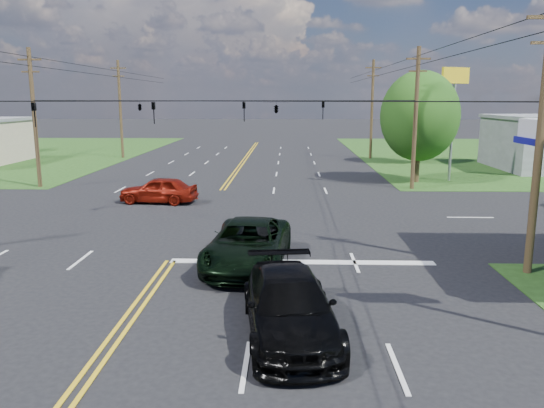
{
  "coord_description": "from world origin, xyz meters",
  "views": [
    {
      "loc": [
        4.46,
        -15.3,
        6.09
      ],
      "look_at": [
        3.81,
        6.0,
        1.86
      ],
      "focal_mm": 35.0,
      "sensor_mm": 36.0,
      "label": 1
    }
  ],
  "objects_px": {
    "pickup_dkgreen": "(248,244)",
    "suv_black": "(289,306)",
    "pole_se": "(541,134)",
    "pole_ne": "(415,117)",
    "pole_right_far": "(372,108)",
    "tree_right_a": "(420,116)",
    "tree_right_b": "(415,119)",
    "pole_nw": "(34,116)",
    "pole_left_far": "(120,108)"
  },
  "relations": [
    {
      "from": "pickup_dkgreen",
      "to": "suv_black",
      "type": "height_order",
      "value": "pickup_dkgreen"
    },
    {
      "from": "pole_se",
      "to": "pole_ne",
      "type": "distance_m",
      "value": 18.0
    },
    {
      "from": "pole_ne",
      "to": "pole_right_far",
      "type": "distance_m",
      "value": 19.0
    },
    {
      "from": "tree_right_a",
      "to": "pole_ne",
      "type": "bearing_deg",
      "value": -108.43
    },
    {
      "from": "pole_right_far",
      "to": "tree_right_a",
      "type": "xyz_separation_m",
      "value": [
        1.0,
        -16.0,
        -0.3
      ]
    },
    {
      "from": "pole_ne",
      "to": "tree_right_b",
      "type": "xyz_separation_m",
      "value": [
        3.5,
        15.0,
        -0.7
      ]
    },
    {
      "from": "tree_right_b",
      "to": "pickup_dkgreen",
      "type": "relative_size",
      "value": 1.17
    },
    {
      "from": "pole_nw",
      "to": "pole_left_far",
      "type": "relative_size",
      "value": 0.95
    },
    {
      "from": "tree_right_b",
      "to": "pickup_dkgreen",
      "type": "xyz_separation_m",
      "value": [
        -13.5,
        -32.5,
        -3.38
      ]
    },
    {
      "from": "pole_nw",
      "to": "pole_ne",
      "type": "xyz_separation_m",
      "value": [
        26.0,
        0.0,
        0.0
      ]
    },
    {
      "from": "pole_se",
      "to": "pole_left_far",
      "type": "xyz_separation_m",
      "value": [
        -26.0,
        37.0,
        0.25
      ]
    },
    {
      "from": "tree_right_a",
      "to": "tree_right_b",
      "type": "distance_m",
      "value": 12.27
    },
    {
      "from": "tree_right_b",
      "to": "pole_left_far",
      "type": "bearing_deg",
      "value": 172.28
    },
    {
      "from": "pole_right_far",
      "to": "tree_right_b",
      "type": "bearing_deg",
      "value": -48.81
    },
    {
      "from": "pole_se",
      "to": "pickup_dkgreen",
      "type": "height_order",
      "value": "pole_se"
    },
    {
      "from": "pole_left_far",
      "to": "tree_right_b",
      "type": "relative_size",
      "value": 1.41
    },
    {
      "from": "tree_right_b",
      "to": "pole_se",
      "type": "bearing_deg",
      "value": -96.05
    },
    {
      "from": "pole_right_far",
      "to": "pole_se",
      "type": "bearing_deg",
      "value": -90.0
    },
    {
      "from": "pole_ne",
      "to": "pole_nw",
      "type": "bearing_deg",
      "value": 180.0
    },
    {
      "from": "pole_nw",
      "to": "pole_left_far",
      "type": "distance_m",
      "value": 19.0
    },
    {
      "from": "tree_right_a",
      "to": "pickup_dkgreen",
      "type": "distance_m",
      "value": 23.61
    },
    {
      "from": "pickup_dkgreen",
      "to": "suv_black",
      "type": "relative_size",
      "value": 1.09
    },
    {
      "from": "pole_nw",
      "to": "pole_ne",
      "type": "relative_size",
      "value": 1.0
    },
    {
      "from": "pole_ne",
      "to": "tree_right_a",
      "type": "xyz_separation_m",
      "value": [
        1.0,
        3.0,
        -0.05
      ]
    },
    {
      "from": "suv_black",
      "to": "pole_nw",
      "type": "bearing_deg",
      "value": 119.94
    },
    {
      "from": "pole_right_far",
      "to": "pickup_dkgreen",
      "type": "distance_m",
      "value": 38.09
    },
    {
      "from": "pole_se",
      "to": "pole_left_far",
      "type": "bearing_deg",
      "value": 125.1
    },
    {
      "from": "pole_se",
      "to": "pole_left_far",
      "type": "height_order",
      "value": "pole_left_far"
    },
    {
      "from": "pole_right_far",
      "to": "pole_left_far",
      "type": "bearing_deg",
      "value": 180.0
    },
    {
      "from": "pole_nw",
      "to": "pole_right_far",
      "type": "relative_size",
      "value": 0.95
    },
    {
      "from": "pole_se",
      "to": "pickup_dkgreen",
      "type": "bearing_deg",
      "value": 177.14
    },
    {
      "from": "pole_nw",
      "to": "pole_se",
      "type": "bearing_deg",
      "value": -34.7
    },
    {
      "from": "pole_ne",
      "to": "pole_right_far",
      "type": "xyz_separation_m",
      "value": [
        0.0,
        19.0,
        0.25
      ]
    },
    {
      "from": "tree_right_a",
      "to": "tree_right_b",
      "type": "xyz_separation_m",
      "value": [
        2.5,
        12.0,
        -0.65
      ]
    },
    {
      "from": "pole_nw",
      "to": "pole_ne",
      "type": "height_order",
      "value": "same"
    },
    {
      "from": "pole_right_far",
      "to": "tree_right_b",
      "type": "xyz_separation_m",
      "value": [
        3.5,
        -4.0,
        -0.95
      ]
    },
    {
      "from": "tree_right_a",
      "to": "suv_black",
      "type": "relative_size",
      "value": 1.47
    },
    {
      "from": "pole_left_far",
      "to": "pole_right_far",
      "type": "relative_size",
      "value": 1.0
    },
    {
      "from": "pole_nw",
      "to": "suv_black",
      "type": "bearing_deg",
      "value": -53.08
    },
    {
      "from": "pole_ne",
      "to": "tree_right_a",
      "type": "distance_m",
      "value": 3.16
    },
    {
      "from": "suv_black",
      "to": "pickup_dkgreen",
      "type": "bearing_deg",
      "value": 97.63
    },
    {
      "from": "pole_se",
      "to": "pole_left_far",
      "type": "distance_m",
      "value": 45.22
    },
    {
      "from": "pole_nw",
      "to": "tree_right_b",
      "type": "bearing_deg",
      "value": 26.95
    },
    {
      "from": "pole_right_far",
      "to": "pickup_dkgreen",
      "type": "bearing_deg",
      "value": -105.32
    },
    {
      "from": "pole_se",
      "to": "tree_right_b",
      "type": "height_order",
      "value": "pole_se"
    },
    {
      "from": "pole_se",
      "to": "pole_right_far",
      "type": "relative_size",
      "value": 0.95
    },
    {
      "from": "pickup_dkgreen",
      "to": "pole_ne",
      "type": "bearing_deg",
      "value": 64.87
    },
    {
      "from": "pole_se",
      "to": "pickup_dkgreen",
      "type": "xyz_separation_m",
      "value": [
        -10.0,
        0.5,
        -4.08
      ]
    },
    {
      "from": "tree_right_b",
      "to": "pickup_dkgreen",
      "type": "distance_m",
      "value": 35.35
    },
    {
      "from": "pole_nw",
      "to": "suv_black",
      "type": "xyz_separation_m",
      "value": [
        17.51,
        -23.31,
        -4.11
      ]
    }
  ]
}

